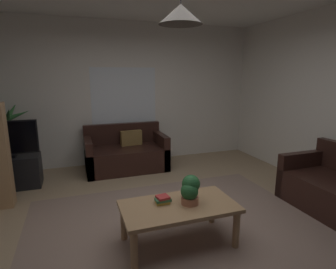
{
  "coord_description": "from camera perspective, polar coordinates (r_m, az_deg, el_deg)",
  "views": [
    {
      "loc": [
        -1.04,
        -2.68,
        1.74
      ],
      "look_at": [
        0.0,
        0.3,
        1.05
      ],
      "focal_mm": 29.26,
      "sensor_mm": 36.0,
      "label": 1
    }
  ],
  "objects": [
    {
      "name": "tv",
      "position": [
        4.81,
        -30.85,
        -0.79
      ],
      "size": [
        0.92,
        0.16,
        0.57
      ],
      "color": "black",
      "rests_on": "tv_stand"
    },
    {
      "name": "book_on_table_1",
      "position": [
        2.9,
        -1.05,
        -13.43
      ],
      "size": [
        0.16,
        0.1,
        0.03
      ],
      "primitive_type": "cube",
      "rotation": [
        0.0,
        0.0,
        0.02
      ],
      "color": "#387247",
      "rests_on": "coffee_table"
    },
    {
      "name": "couch_under_window",
      "position": [
        5.2,
        -8.73,
        -4.16
      ],
      "size": [
        1.47,
        0.82,
        0.82
      ],
      "color": "black",
      "rests_on": "ground"
    },
    {
      "name": "remote_on_table_0",
      "position": [
        3.02,
        4.03,
        -12.99
      ],
      "size": [
        0.09,
        0.17,
        0.02
      ],
      "primitive_type": "cube",
      "rotation": [
        0.0,
        0.0,
        6.03
      ],
      "color": "black",
      "rests_on": "coffee_table"
    },
    {
      "name": "rug",
      "position": [
        3.2,
        3.15,
        -20.54
      ],
      "size": [
        3.37,
        2.97,
        0.01
      ],
      "primitive_type": "cube",
      "color": "gray",
      "rests_on": "ground"
    },
    {
      "name": "tv_stand",
      "position": [
        4.97,
        -30.12,
        -6.84
      ],
      "size": [
        0.9,
        0.44,
        0.5
      ],
      "primitive_type": "cube",
      "color": "black",
      "rests_on": "ground"
    },
    {
      "name": "book_on_table_0",
      "position": [
        2.91,
        -1.18,
        -13.91
      ],
      "size": [
        0.14,
        0.1,
        0.03
      ],
      "primitive_type": "cube",
      "rotation": [
        0.0,
        0.0,
        -0.02
      ],
      "color": "gold",
      "rests_on": "coffee_table"
    },
    {
      "name": "coffee_table",
      "position": [
        2.93,
        2.26,
        -15.53
      ],
      "size": [
        1.18,
        0.64,
        0.44
      ],
      "color": "#A87F56",
      "rests_on": "ground"
    },
    {
      "name": "potted_plant_on_table",
      "position": [
        2.87,
        4.64,
        -11.34
      ],
      "size": [
        0.22,
        0.22,
        0.3
      ],
      "color": "#B77051",
      "rests_on": "coffee_table"
    },
    {
      "name": "book_on_table_2",
      "position": [
        2.89,
        -1.1,
        -12.92
      ],
      "size": [
        0.14,
        0.13,
        0.02
      ],
      "primitive_type": "cube",
      "rotation": [
        0.0,
        0.0,
        0.14
      ],
      "color": "#B22D2D",
      "rests_on": "coffee_table"
    },
    {
      "name": "pendant_lamp",
      "position": [
        2.64,
        2.64,
        23.78
      ],
      "size": [
        0.4,
        0.4,
        0.56
      ],
      "color": "black"
    },
    {
      "name": "wall_back",
      "position": [
        5.52,
        -8.43,
        8.37
      ],
      "size": [
        5.31,
        0.06,
        2.74
      ],
      "primitive_type": "cube",
      "color": "silver",
      "rests_on": "ground"
    },
    {
      "name": "window_pane",
      "position": [
        5.48,
        -9.13,
        7.8
      ],
      "size": [
        1.27,
        0.01,
        1.12
      ],
      "primitive_type": "cube",
      "color": "white"
    },
    {
      "name": "potted_palm_corner",
      "position": [
        5.39,
        -30.44,
        -1.62
      ],
      "size": [
        0.89,
        0.91,
        1.32
      ],
      "color": "beige",
      "rests_on": "ground"
    },
    {
      "name": "floor",
      "position": [
        3.36,
        1.78,
        -19.01
      ],
      "size": [
        5.19,
        5.41,
        0.02
      ],
      "primitive_type": "cube",
      "color": "#9E8466",
      "rests_on": "ground"
    }
  ]
}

